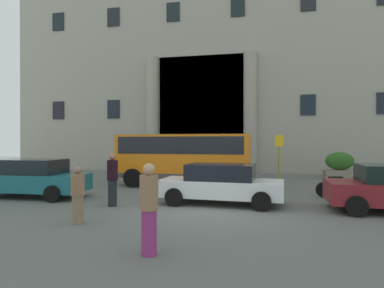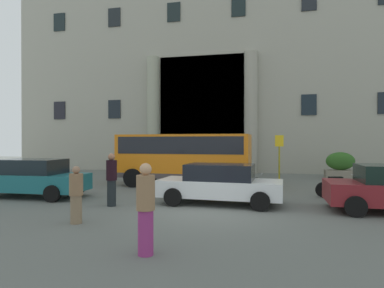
% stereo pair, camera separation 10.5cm
% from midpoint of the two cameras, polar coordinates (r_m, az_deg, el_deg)
% --- Properties ---
extents(ground_plane, '(80.00, 64.00, 0.12)m').
position_cam_midpoint_polar(ground_plane, '(10.80, 3.10, -11.63)').
color(ground_plane, '#5D615C').
extents(office_building_facade, '(35.54, 9.71, 21.39)m').
position_cam_midpoint_polar(office_building_facade, '(29.22, 8.85, 17.26)').
color(office_building_facade, '#9E9B8B').
rests_on(office_building_facade, ground_plane).
extents(orange_minibus, '(6.52, 2.78, 2.55)m').
position_cam_midpoint_polar(orange_minibus, '(16.38, -1.09, -1.90)').
color(orange_minibus, orange).
rests_on(orange_minibus, ground_plane).
extents(bus_stop_sign, '(0.44, 0.08, 2.54)m').
position_cam_midpoint_polar(bus_stop_sign, '(18.04, 15.08, -1.58)').
color(bus_stop_sign, '#9C9312').
rests_on(bus_stop_sign, ground_plane).
extents(hedge_planter_west, '(1.78, 0.73, 1.62)m').
position_cam_midpoint_polar(hedge_planter_west, '(21.58, 1.69, -3.37)').
color(hedge_planter_west, slate).
rests_on(hedge_planter_west, ground_plane).
extents(hedge_planter_east, '(1.69, 0.87, 1.59)m').
position_cam_midpoint_polar(hedge_planter_east, '(21.20, 24.50, -3.51)').
color(hedge_planter_east, gray).
rests_on(hedge_planter_east, ground_plane).
extents(parked_estate_mid, '(4.26, 2.03, 1.50)m').
position_cam_midpoint_polar(parked_estate_mid, '(14.47, -25.73, -5.33)').
color(parked_estate_mid, '#1C656D').
rests_on(parked_estate_mid, ground_plane).
extents(parked_hatchback_near, '(4.37, 2.15, 1.40)m').
position_cam_midpoint_polar(parked_hatchback_near, '(11.67, 5.16, -6.86)').
color(parked_hatchback_near, silver).
rests_on(parked_hatchback_near, ground_plane).
extents(scooter_by_planter, '(1.90, 0.63, 0.89)m').
position_cam_midpoint_polar(scooter_by_planter, '(14.21, 24.39, -6.66)').
color(scooter_by_planter, black).
rests_on(scooter_by_planter, ground_plane).
extents(motorcycle_far_end, '(1.98, 0.55, 0.89)m').
position_cam_midpoint_polar(motorcycle_far_end, '(13.96, 9.69, -6.75)').
color(motorcycle_far_end, black).
rests_on(motorcycle_far_end, ground_plane).
extents(pedestrian_man_red_shirt, '(0.36, 0.36, 1.54)m').
position_cam_midpoint_polar(pedestrian_man_red_shirt, '(9.39, -19.17, -8.34)').
color(pedestrian_man_red_shirt, '#826B50').
rests_on(pedestrian_man_red_shirt, ground_plane).
extents(pedestrian_child_trailing, '(0.36, 0.36, 1.80)m').
position_cam_midpoint_polar(pedestrian_child_trailing, '(11.53, -13.55, -5.99)').
color(pedestrian_child_trailing, black).
rests_on(pedestrian_child_trailing, ground_plane).
extents(pedestrian_man_crossing, '(0.36, 0.36, 1.77)m').
position_cam_midpoint_polar(pedestrian_man_crossing, '(6.49, -7.59, -11.05)').
color(pedestrian_man_crossing, '#943073').
rests_on(pedestrian_man_crossing, ground_plane).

